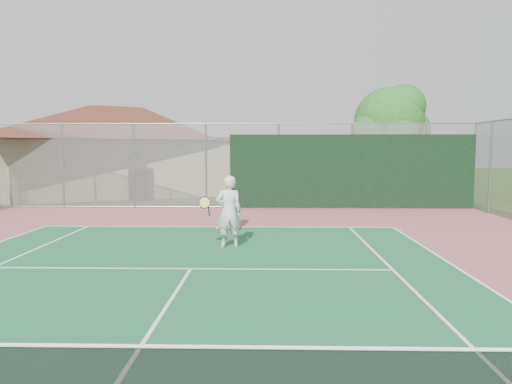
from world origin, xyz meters
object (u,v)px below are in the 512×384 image
tree (391,124)px  player_grey_back (228,203)px  player_white_front (228,212)px  clubhouse (121,142)px  bleachers (60,187)px

tree → player_grey_back: 12.03m
player_white_front → clubhouse: bearing=-77.4°
tree → player_white_front: tree is taller
tree → player_white_front: (-6.88, -12.06, -2.73)m
player_white_front → player_grey_back: 2.78m
clubhouse → tree: bearing=-35.0°
player_white_front → player_grey_back: size_ratio=1.11×
bleachers → player_grey_back: bearing=-46.6°
tree → player_grey_back: tree is taller
tree → player_white_front: bearing=-119.7°
clubhouse → tree: 14.34m
bleachers → player_grey_back: player_grey_back is taller
clubhouse → bleachers: clubhouse is taller
clubhouse → tree: size_ratio=2.74×
clubhouse → bleachers: 4.52m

